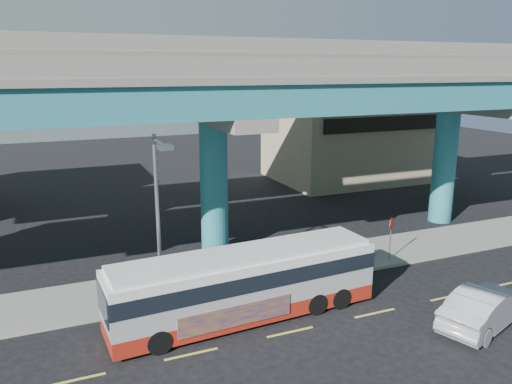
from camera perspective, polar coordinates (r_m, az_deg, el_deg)
name	(u,v)px	position (r m, az deg, el deg)	size (l,w,h in m)	color
ground	(287,329)	(20.60, 3.54, -15.32)	(120.00, 120.00, 0.00)	black
sidewalk	(238,275)	(25.09, -2.11, -9.51)	(70.00, 4.00, 0.15)	gray
lane_markings	(290,332)	(20.36, 3.93, -15.68)	(58.00, 0.12, 0.01)	#D8C64C
viaduct	(211,87)	(26.44, -5.13, 11.90)	(52.00, 12.40, 11.70)	#207971
building_beige	(351,141)	(47.40, 10.85, 5.75)	(14.00, 10.23, 7.00)	tan
transit_bus	(245,282)	(20.68, -1.23, -10.24)	(11.43, 3.10, 2.90)	maroon
sedan	(485,307)	(22.35, 24.68, -11.85)	(5.21, 3.26, 1.62)	#ADACB1
street_lamp	(160,198)	(20.54, -10.97, -0.72)	(0.50, 2.41, 7.34)	gray
stop_sign	(391,230)	(27.22, 15.19, -4.18)	(0.59, 0.43, 2.34)	gray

